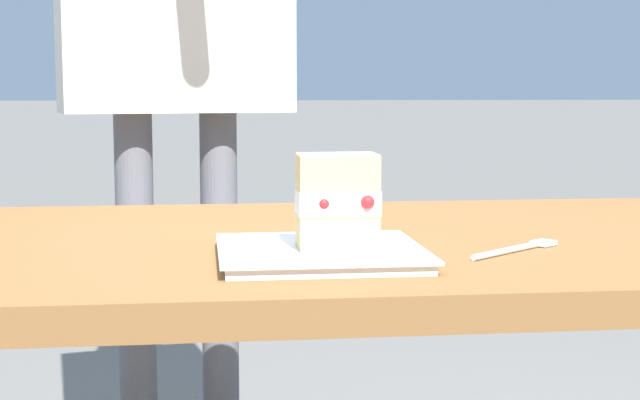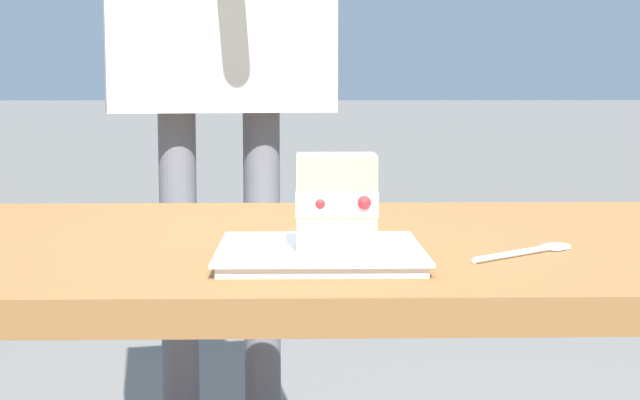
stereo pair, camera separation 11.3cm
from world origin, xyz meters
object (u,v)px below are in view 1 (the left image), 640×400
Objects in this scene: patio_table at (355,299)px; dessert_fork at (519,248)px; dessert_plate at (320,253)px; cake_slice at (337,201)px.

dessert_fork reaches higher than patio_table.
dessert_fork is (-0.25, -0.03, -0.00)m from dessert_plate.
dessert_fork is (-0.18, 0.15, 0.09)m from patio_table.
patio_table is at bearing -105.16° from cake_slice.
dessert_fork is (-0.24, -0.04, -0.07)m from cake_slice.
cake_slice is 0.78× the size of dessert_fork.
dessert_fork is at bearing -173.31° from dessert_plate.
dessert_plate is at bearing -37.85° from cake_slice.
dessert_plate is 0.26m from dessert_fork.
dessert_plate reaches higher than dessert_fork.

